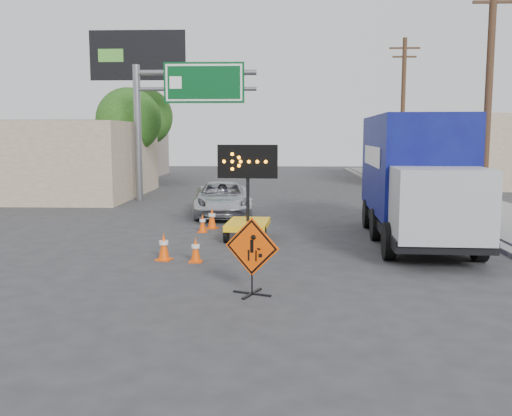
# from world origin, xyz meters

# --- Properties ---
(ground) EXTENTS (100.00, 100.00, 0.00)m
(ground) POSITION_xyz_m (0.00, 0.00, 0.00)
(ground) COLOR #2D2D30
(ground) RESTS_ON ground
(curb_right) EXTENTS (0.40, 60.00, 0.12)m
(curb_right) POSITION_xyz_m (7.20, 15.00, 0.06)
(curb_right) COLOR gray
(curb_right) RESTS_ON ground
(sidewalk_right) EXTENTS (4.00, 60.00, 0.15)m
(sidewalk_right) POSITION_xyz_m (9.50, 15.00, 0.07)
(sidewalk_right) COLOR gray
(sidewalk_right) RESTS_ON ground
(storefront_left_near) EXTENTS (14.00, 10.00, 4.00)m
(storefront_left_near) POSITION_xyz_m (-14.00, 20.00, 2.00)
(storefront_left_near) COLOR #C8B290
(storefront_left_near) RESTS_ON ground
(storefront_left_far) EXTENTS (12.00, 10.00, 4.40)m
(storefront_left_far) POSITION_xyz_m (-15.00, 34.00, 2.20)
(storefront_left_far) COLOR gray
(storefront_left_far) RESTS_ON ground
(building_right_far) EXTENTS (10.00, 14.00, 4.60)m
(building_right_far) POSITION_xyz_m (13.00, 30.00, 2.30)
(building_right_far) COLOR #C8B290
(building_right_far) RESTS_ON ground
(highway_gantry) EXTENTS (6.18, 0.38, 6.90)m
(highway_gantry) POSITION_xyz_m (-4.43, 17.96, 5.07)
(highway_gantry) COLOR slate
(highway_gantry) RESTS_ON ground
(billboard) EXTENTS (6.10, 0.54, 9.85)m
(billboard) POSITION_xyz_m (-8.35, 25.87, 7.35)
(billboard) COLOR slate
(billboard) RESTS_ON ground
(utility_pole_near) EXTENTS (1.80, 0.26, 9.00)m
(utility_pole_near) POSITION_xyz_m (8.00, 10.00, 4.68)
(utility_pole_near) COLOR #4B3120
(utility_pole_near) RESTS_ON ground
(utility_pole_far) EXTENTS (1.80, 0.26, 9.00)m
(utility_pole_far) POSITION_xyz_m (8.00, 24.00, 4.68)
(utility_pole_far) COLOR #4B3120
(utility_pole_far) RESTS_ON ground
(tree_left_near) EXTENTS (3.71, 3.71, 6.03)m
(tree_left_near) POSITION_xyz_m (-8.00, 22.00, 4.16)
(tree_left_near) COLOR #4B3120
(tree_left_near) RESTS_ON ground
(tree_left_far) EXTENTS (4.10, 4.10, 6.66)m
(tree_left_far) POSITION_xyz_m (-9.00, 30.00, 4.60)
(tree_left_far) COLOR #4B3120
(tree_left_far) RESTS_ON ground
(construction_sign) EXTENTS (1.15, 0.83, 1.64)m
(construction_sign) POSITION_xyz_m (0.06, 0.95, 0.87)
(construction_sign) COLOR black
(construction_sign) RESTS_ON ground
(arrow_board) EXTENTS (1.92, 2.21, 3.03)m
(arrow_board) POSITION_xyz_m (-0.37, 7.39, 0.68)
(arrow_board) COLOR yellow
(arrow_board) RESTS_ON ground
(pickup_truck) EXTENTS (2.82, 5.22, 1.39)m
(pickup_truck) POSITION_xyz_m (-1.72, 12.76, 0.70)
(pickup_truck) COLOR silver
(pickup_truck) RESTS_ON ground
(box_truck) EXTENTS (2.97, 8.42, 3.95)m
(box_truck) POSITION_xyz_m (4.89, 7.23, 1.79)
(box_truck) COLOR black
(box_truck) RESTS_ON ground
(cone_a) EXTENTS (0.34, 0.34, 0.67)m
(cone_a) POSITION_xyz_m (-1.57, 3.97, 0.33)
(cone_a) COLOR #FB4D05
(cone_a) RESTS_ON ground
(cone_b) EXTENTS (0.46, 0.46, 0.75)m
(cone_b) POSITION_xyz_m (-2.46, 4.17, 0.37)
(cone_b) COLOR #FB4D05
(cone_b) RESTS_ON ground
(cone_c) EXTENTS (0.39, 0.39, 0.65)m
(cone_c) POSITION_xyz_m (-0.48, 8.13, 0.33)
(cone_c) COLOR #FB4D05
(cone_c) RESTS_ON ground
(cone_d) EXTENTS (0.32, 0.32, 0.64)m
(cone_d) POSITION_xyz_m (-2.01, 8.61, 0.32)
(cone_d) COLOR #FB4D05
(cone_d) RESTS_ON ground
(cone_e) EXTENTS (0.51, 0.51, 0.77)m
(cone_e) POSITION_xyz_m (-1.77, 9.42, 0.38)
(cone_e) COLOR #FB4D05
(cone_e) RESTS_ON ground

